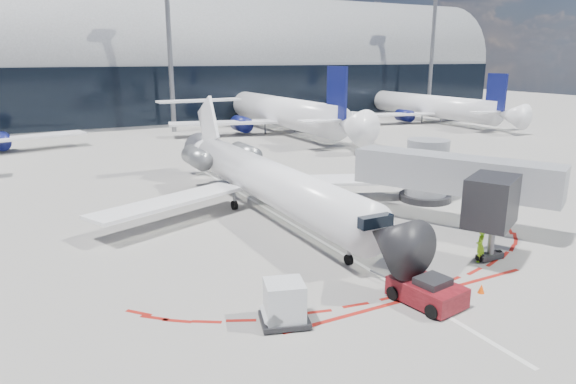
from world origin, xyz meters
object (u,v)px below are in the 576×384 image
regional_jet (262,178)px  uld_container (284,303)px  ramp_worker (480,245)px  pushback_tug (427,291)px

regional_jet → uld_container: size_ratio=12.61×
regional_jet → uld_container: regional_jet is taller
regional_jet → ramp_worker: bearing=-64.7°
uld_container → ramp_worker: bearing=21.7°
uld_container → regional_jet: bearing=85.1°
regional_jet → ramp_worker: 15.61m
pushback_tug → ramp_worker: size_ratio=2.77×
ramp_worker → uld_container: (-12.61, -1.10, -0.01)m
pushback_tug → uld_container: bearing=159.9°
ramp_worker → uld_container: same height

